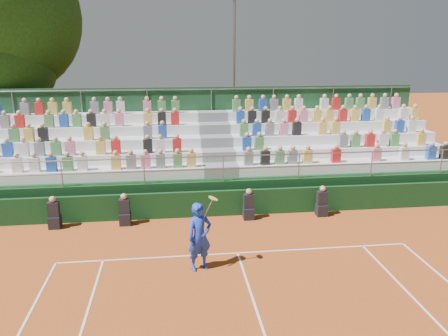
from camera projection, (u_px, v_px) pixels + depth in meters
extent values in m
plane|color=#AD4D1C|center=(238.00, 253.00, 13.65)|extent=(90.00, 90.00, 0.00)
cube|color=white|center=(238.00, 253.00, 13.65)|extent=(11.00, 0.06, 0.01)
cube|color=white|center=(257.00, 313.00, 10.59)|extent=(0.06, 6.40, 0.01)
cube|color=black|center=(225.00, 203.00, 16.58)|extent=(20.00, 0.15, 1.00)
cube|color=black|center=(55.00, 222.00, 15.50)|extent=(0.40, 0.40, 0.44)
cube|color=black|center=(54.00, 209.00, 15.38)|extent=(0.38, 0.25, 0.55)
sphere|color=tan|center=(52.00, 199.00, 15.27)|extent=(0.22, 0.22, 0.22)
cube|color=black|center=(125.00, 219.00, 15.79)|extent=(0.40, 0.40, 0.44)
cube|color=black|center=(124.00, 206.00, 15.66)|extent=(0.38, 0.25, 0.55)
sphere|color=tan|center=(124.00, 196.00, 15.56)|extent=(0.22, 0.22, 0.22)
cube|color=black|center=(249.00, 213.00, 16.32)|extent=(0.40, 0.40, 0.44)
cube|color=black|center=(249.00, 201.00, 16.19)|extent=(0.38, 0.25, 0.55)
sphere|color=tan|center=(249.00, 191.00, 16.09)|extent=(0.22, 0.22, 0.22)
cube|color=black|center=(321.00, 210.00, 16.65)|extent=(0.40, 0.40, 0.44)
cube|color=black|center=(322.00, 198.00, 16.52)|extent=(0.38, 0.25, 0.55)
sphere|color=tan|center=(323.00, 189.00, 16.42)|extent=(0.22, 0.22, 0.22)
cube|color=black|center=(216.00, 177.00, 19.51)|extent=(20.00, 5.20, 1.20)
cube|color=silver|center=(85.00, 174.00, 17.07)|extent=(9.30, 0.85, 0.42)
cube|color=silver|center=(347.00, 166.00, 18.32)|extent=(9.30, 0.85, 0.42)
cube|color=slate|center=(221.00, 170.00, 17.69)|extent=(1.40, 0.85, 0.42)
cube|color=silver|center=(88.00, 159.00, 17.77)|extent=(9.30, 0.85, 0.42)
cube|color=silver|center=(340.00, 151.00, 19.02)|extent=(9.30, 0.85, 0.42)
cube|color=slate|center=(218.00, 155.00, 18.39)|extent=(1.40, 0.85, 0.42)
cube|color=silver|center=(91.00, 144.00, 18.47)|extent=(9.30, 0.85, 0.42)
cube|color=silver|center=(334.00, 138.00, 19.72)|extent=(9.30, 0.85, 0.42)
cube|color=slate|center=(216.00, 141.00, 19.09)|extent=(1.40, 0.85, 0.42)
cube|color=silver|center=(93.00, 131.00, 19.17)|extent=(9.30, 0.85, 0.42)
cube|color=silver|center=(328.00, 125.00, 20.42)|extent=(9.30, 0.85, 0.42)
cube|color=slate|center=(214.00, 128.00, 19.79)|extent=(1.40, 0.85, 0.42)
cube|color=silver|center=(96.00, 118.00, 19.87)|extent=(9.30, 0.85, 0.42)
cube|color=silver|center=(322.00, 114.00, 21.12)|extent=(9.30, 0.85, 0.42)
cube|color=slate|center=(212.00, 116.00, 20.49)|extent=(1.40, 0.85, 0.42)
cube|color=#194123|center=(211.00, 132.00, 21.23)|extent=(20.00, 0.12, 4.40)
cylinder|color=gray|center=(223.00, 156.00, 16.65)|extent=(20.00, 0.05, 0.05)
cylinder|color=gray|center=(211.00, 89.00, 20.57)|extent=(20.00, 0.05, 0.05)
cube|color=silver|center=(17.00, 165.00, 16.51)|extent=(0.36, 0.24, 0.56)
cube|color=silver|center=(35.00, 165.00, 16.59)|extent=(0.36, 0.24, 0.56)
cube|color=#1E4CB2|center=(52.00, 164.00, 16.66)|extent=(0.36, 0.24, 0.56)
cube|color=#4C8C4C|center=(68.00, 164.00, 16.73)|extent=(0.36, 0.24, 0.56)
cube|color=silver|center=(83.00, 163.00, 16.79)|extent=(0.36, 0.24, 0.56)
cube|color=gold|center=(116.00, 162.00, 16.94)|extent=(0.36, 0.24, 0.56)
cube|color=slate|center=(131.00, 162.00, 17.01)|extent=(0.36, 0.24, 0.56)
cube|color=pink|center=(146.00, 161.00, 17.07)|extent=(0.36, 0.24, 0.56)
cube|color=slate|center=(161.00, 161.00, 17.14)|extent=(0.36, 0.24, 0.56)
cube|color=#4C8C4C|center=(178.00, 160.00, 17.22)|extent=(0.36, 0.24, 0.56)
cube|color=gold|center=(191.00, 160.00, 17.28)|extent=(0.36, 0.24, 0.56)
cube|color=#1E4CB2|center=(8.00, 150.00, 17.14)|extent=(0.36, 0.24, 0.56)
cube|color=silver|center=(24.00, 149.00, 17.22)|extent=(0.36, 0.24, 0.56)
cube|color=slate|center=(40.00, 149.00, 17.29)|extent=(0.36, 0.24, 0.56)
cube|color=#4C8C4C|center=(56.00, 149.00, 17.36)|extent=(0.36, 0.24, 0.56)
cube|color=pink|center=(70.00, 148.00, 17.42)|extent=(0.36, 0.24, 0.56)
cube|color=gold|center=(101.00, 147.00, 17.56)|extent=(0.36, 0.24, 0.56)
cube|color=red|center=(116.00, 147.00, 17.63)|extent=(0.36, 0.24, 0.56)
cube|color=black|center=(148.00, 146.00, 17.78)|extent=(0.36, 0.24, 0.56)
cube|color=silver|center=(160.00, 146.00, 17.84)|extent=(0.36, 0.24, 0.56)
cube|color=red|center=(177.00, 145.00, 17.92)|extent=(0.36, 0.24, 0.56)
cube|color=#4C8C4C|center=(14.00, 135.00, 17.85)|extent=(0.36, 0.24, 0.56)
cube|color=gold|center=(29.00, 135.00, 17.92)|extent=(0.36, 0.24, 0.56)
cube|color=black|center=(43.00, 134.00, 17.98)|extent=(0.36, 0.24, 0.56)
cube|color=gold|center=(89.00, 133.00, 18.19)|extent=(0.36, 0.24, 0.56)
cube|color=#4C8C4C|center=(105.00, 133.00, 18.27)|extent=(0.36, 0.24, 0.56)
cube|color=slate|center=(148.00, 132.00, 18.48)|extent=(0.36, 0.24, 0.56)
cube|color=#1E4CB2|center=(163.00, 132.00, 18.55)|extent=(0.36, 0.24, 0.56)
cube|color=slate|center=(5.00, 122.00, 18.48)|extent=(0.36, 0.24, 0.56)
cube|color=red|center=(20.00, 122.00, 18.55)|extent=(0.36, 0.24, 0.56)
cube|color=#4C8C4C|center=(49.00, 121.00, 18.69)|extent=(0.36, 0.24, 0.56)
cube|color=#1E4CB2|center=(64.00, 121.00, 18.76)|extent=(0.36, 0.24, 0.56)
cube|color=#4C8C4C|center=(77.00, 120.00, 18.82)|extent=(0.36, 0.24, 0.56)
cube|color=black|center=(91.00, 120.00, 18.89)|extent=(0.36, 0.24, 0.56)
cube|color=silver|center=(105.00, 120.00, 18.96)|extent=(0.36, 0.24, 0.56)
cube|color=pink|center=(119.00, 120.00, 19.03)|extent=(0.36, 0.24, 0.56)
cube|color=gold|center=(148.00, 119.00, 19.18)|extent=(0.36, 0.24, 0.56)
cube|color=black|center=(162.00, 119.00, 19.25)|extent=(0.36, 0.24, 0.56)
cube|color=red|center=(175.00, 119.00, 19.31)|extent=(0.36, 0.24, 0.56)
cube|color=slate|center=(25.00, 109.00, 19.25)|extent=(0.36, 0.24, 0.56)
cube|color=red|center=(39.00, 109.00, 19.32)|extent=(0.36, 0.24, 0.56)
cube|color=gold|center=(53.00, 108.00, 19.39)|extent=(0.36, 0.24, 0.56)
cube|color=gold|center=(67.00, 108.00, 19.46)|extent=(0.36, 0.24, 0.56)
cube|color=slate|center=(95.00, 108.00, 19.60)|extent=(0.36, 0.24, 0.56)
cube|color=pink|center=(108.00, 108.00, 19.67)|extent=(0.36, 0.24, 0.56)
cube|color=silver|center=(121.00, 107.00, 19.73)|extent=(0.36, 0.24, 0.56)
cube|color=pink|center=(147.00, 107.00, 19.87)|extent=(0.36, 0.24, 0.56)
cube|color=#4C8C4C|center=(162.00, 107.00, 19.95)|extent=(0.36, 0.24, 0.56)
cube|color=#4C8C4C|center=(175.00, 106.00, 20.02)|extent=(0.36, 0.24, 0.56)
cube|color=slate|center=(248.00, 158.00, 17.55)|extent=(0.36, 0.24, 0.56)
cube|color=black|center=(265.00, 158.00, 17.63)|extent=(0.36, 0.24, 0.56)
cube|color=#4C8C4C|center=(280.00, 157.00, 17.70)|extent=(0.36, 0.24, 0.56)
cube|color=slate|center=(293.00, 157.00, 17.76)|extent=(0.36, 0.24, 0.56)
cube|color=gold|center=(308.00, 156.00, 17.84)|extent=(0.36, 0.24, 0.56)
cube|color=red|center=(336.00, 156.00, 17.98)|extent=(0.36, 0.24, 0.56)
cube|color=pink|center=(376.00, 154.00, 18.18)|extent=(0.36, 0.24, 0.56)
cube|color=silver|center=(404.00, 154.00, 18.32)|extent=(0.36, 0.24, 0.56)
cube|color=#1E4CB2|center=(431.00, 153.00, 18.47)|extent=(0.36, 0.24, 0.56)
cube|color=black|center=(445.00, 152.00, 18.54)|extent=(0.36, 0.24, 0.56)
cube|color=#1E4CB2|center=(247.00, 144.00, 18.26)|extent=(0.36, 0.24, 0.56)
cube|color=#4C8C4C|center=(259.00, 143.00, 18.32)|extent=(0.36, 0.24, 0.56)
cube|color=slate|center=(343.00, 141.00, 18.75)|extent=(0.36, 0.24, 0.56)
cube|color=#4C8C4C|center=(355.00, 141.00, 18.81)|extent=(0.36, 0.24, 0.56)
cube|color=red|center=(370.00, 140.00, 18.89)|extent=(0.36, 0.24, 0.56)
cube|color=silver|center=(382.00, 140.00, 18.96)|extent=(0.36, 0.24, 0.56)
cube|color=#4C8C4C|center=(394.00, 140.00, 19.02)|extent=(0.36, 0.24, 0.56)
cube|color=gold|center=(421.00, 139.00, 19.16)|extent=(0.36, 0.24, 0.56)
cube|color=#4C8C4C|center=(244.00, 130.00, 18.96)|extent=(0.36, 0.24, 0.56)
cube|color=#1E4CB2|center=(257.00, 130.00, 19.03)|extent=(0.36, 0.24, 0.56)
cube|color=slate|center=(270.00, 129.00, 19.09)|extent=(0.36, 0.24, 0.56)
cube|color=pink|center=(284.00, 129.00, 19.17)|extent=(0.36, 0.24, 0.56)
cube|color=black|center=(297.00, 129.00, 19.24)|extent=(0.36, 0.24, 0.56)
cube|color=gold|center=(322.00, 128.00, 19.37)|extent=(0.36, 0.24, 0.56)
cube|color=gold|center=(335.00, 128.00, 19.44)|extent=(0.36, 0.24, 0.56)
cube|color=gold|center=(387.00, 127.00, 19.72)|extent=(0.36, 0.24, 0.56)
cube|color=#1E4CB2|center=(399.00, 126.00, 19.79)|extent=(0.36, 0.24, 0.56)
cube|color=silver|center=(411.00, 126.00, 19.86)|extent=(0.36, 0.24, 0.56)
cube|color=#1E4CB2|center=(240.00, 117.00, 19.66)|extent=(0.36, 0.24, 0.56)
cube|color=black|center=(252.00, 117.00, 19.72)|extent=(0.36, 0.24, 0.56)
cube|color=black|center=(266.00, 117.00, 19.79)|extent=(0.36, 0.24, 0.56)
cube|color=silver|center=(280.00, 117.00, 19.87)|extent=(0.36, 0.24, 0.56)
cube|color=red|center=(292.00, 116.00, 19.94)|extent=(0.36, 0.24, 0.56)
cube|color=pink|center=(303.00, 116.00, 20.00)|extent=(0.36, 0.24, 0.56)
cube|color=gold|center=(317.00, 116.00, 20.07)|extent=(0.36, 0.24, 0.56)
cube|color=gold|center=(329.00, 116.00, 20.14)|extent=(0.36, 0.24, 0.56)
cube|color=red|center=(343.00, 115.00, 20.22)|extent=(0.36, 0.24, 0.56)
cube|color=gold|center=(355.00, 115.00, 20.28)|extent=(0.36, 0.24, 0.56)
cube|color=#1E4CB2|center=(366.00, 115.00, 20.35)|extent=(0.36, 0.24, 0.56)
cube|color=silver|center=(379.00, 115.00, 20.42)|extent=(0.36, 0.24, 0.56)
cube|color=silver|center=(403.00, 114.00, 20.56)|extent=(0.36, 0.24, 0.56)
cube|color=gold|center=(414.00, 114.00, 20.63)|extent=(0.36, 0.24, 0.56)
cube|color=#4C8C4C|center=(236.00, 106.00, 20.35)|extent=(0.36, 0.24, 0.56)
cube|color=gold|center=(249.00, 105.00, 20.42)|extent=(0.36, 0.24, 0.56)
cube|color=#1E4CB2|center=(263.00, 105.00, 20.50)|extent=(0.36, 0.24, 0.56)
cube|color=slate|center=(274.00, 105.00, 20.56)|extent=(0.36, 0.24, 0.56)
cube|color=gold|center=(287.00, 105.00, 20.63)|extent=(0.36, 0.24, 0.56)
cube|color=silver|center=(298.00, 105.00, 20.70)|extent=(0.36, 0.24, 0.56)
cube|color=silver|center=(324.00, 104.00, 20.84)|extent=(0.36, 0.24, 0.56)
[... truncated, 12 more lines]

